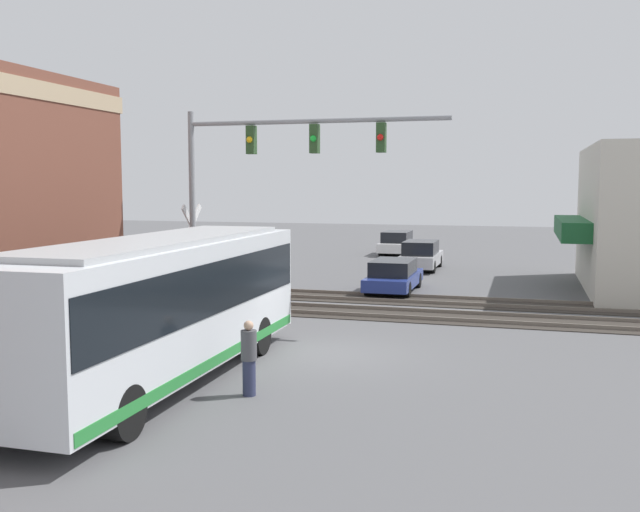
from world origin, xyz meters
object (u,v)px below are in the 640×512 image
object	(u,v)px
parked_car_silver	(421,256)
pedestrian_near_bus	(249,358)
parked_car_white	(397,243)
city_bus	(162,303)
crossing_signal	(192,249)
parked_car_blue	(394,277)

from	to	relation	value
parked_car_silver	pedestrian_near_bus	size ratio (longest dim) A/B	2.89
parked_car_white	city_bus	bearing A→B (deg)	180.00
crossing_signal	parked_car_silver	xyz separation A→B (m)	(15.26, -5.65, -1.59)
crossing_signal	city_bus	bearing A→B (deg)	-158.45
parked_car_white	pedestrian_near_bus	xyz separation A→B (m)	(-31.17, -2.23, 0.13)
city_bus	pedestrian_near_bus	bearing A→B (deg)	-100.16
parked_car_silver	pedestrian_near_bus	distance (m)	23.40
crossing_signal	parked_car_white	world-z (taller)	crossing_signal
parked_car_blue	parked_car_silver	bearing A→B (deg)	0.00
city_bus	parked_car_blue	world-z (taller)	city_bus
city_bus	pedestrian_near_bus	size ratio (longest dim) A/B	6.54
city_bus	parked_car_white	distance (m)	30.79
city_bus	crossing_signal	size ratio (longest dim) A/B	2.78
parked_car_blue	parked_car_white	xyz separation A→B (m)	(15.87, 2.60, 0.05)
city_bus	crossing_signal	bearing A→B (deg)	21.55
crossing_signal	parked_car_silver	size ratio (longest dim) A/B	0.81
city_bus	parked_car_silver	xyz separation A→B (m)	(22.99, -2.60, -1.11)
city_bus	parked_car_silver	bearing A→B (deg)	-6.45
city_bus	parked_car_white	size ratio (longest dim) A/B	2.17
parked_car_silver	parked_car_white	world-z (taller)	parked_car_silver
parked_car_blue	crossing_signal	bearing A→B (deg)	141.74
city_bus	crossing_signal	distance (m)	8.33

